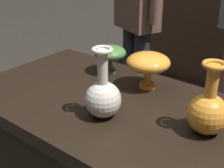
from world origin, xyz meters
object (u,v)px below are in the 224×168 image
object	(u,v)px
vase_centerpiece	(102,96)
vase_right_accent	(110,53)
vase_tall_behind	(148,63)
vase_left_accent	(208,111)
visitor_near_left	(137,8)

from	to	relation	value
vase_centerpiece	vase_right_accent	size ratio (longest dim) A/B	1.71
vase_centerpiece	vase_right_accent	xyz separation A→B (m)	(-0.22, 0.31, 0.01)
vase_centerpiece	vase_tall_behind	bearing A→B (deg)	90.79
vase_centerpiece	vase_left_accent	bearing A→B (deg)	21.65
vase_right_accent	visitor_near_left	world-z (taller)	visitor_near_left
vase_centerpiece	vase_tall_behind	size ratio (longest dim) A/B	1.41
vase_tall_behind	vase_right_accent	distance (m)	0.22
vase_centerpiece	visitor_near_left	bearing A→B (deg)	119.59
vase_tall_behind	vase_right_accent	xyz separation A→B (m)	(-0.22, 0.03, -0.02)
vase_tall_behind	vase_left_accent	world-z (taller)	vase_left_accent
vase_tall_behind	visitor_near_left	size ratio (longest dim) A/B	0.11
vase_tall_behind	visitor_near_left	distance (m)	1.02
vase_left_accent	visitor_near_left	xyz separation A→B (m)	(-0.93, 0.97, 0.03)
vase_tall_behind	vase_centerpiece	bearing A→B (deg)	-89.21
vase_left_accent	vase_right_accent	xyz separation A→B (m)	(-0.53, 0.18, 0.01)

